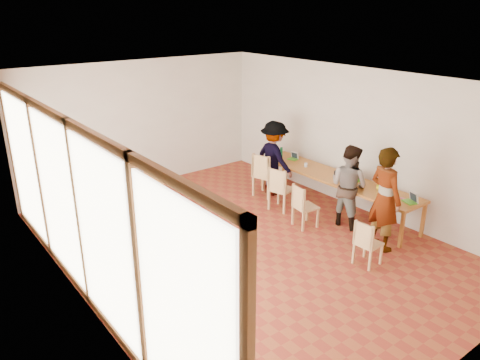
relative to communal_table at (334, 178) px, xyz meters
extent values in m
plane|color=brown|center=(-2.50, -0.13, -0.70)|extent=(8.00, 8.00, 0.00)
cube|color=beige|center=(-2.50, 3.87, 0.80)|extent=(6.00, 0.10, 3.00)
cube|color=beige|center=(-2.50, -4.13, 0.80)|extent=(6.00, 0.10, 3.00)
cube|color=beige|center=(0.50, -0.13, 0.80)|extent=(0.10, 8.00, 3.00)
cube|color=white|center=(-5.46, -0.13, 0.80)|extent=(0.10, 8.00, 3.00)
cube|color=white|center=(-2.50, -0.13, 2.32)|extent=(6.00, 8.00, 0.04)
cube|color=#A46424|center=(0.00, 0.00, 0.02)|extent=(0.80, 4.00, 0.05)
cube|color=#A46424|center=(-0.34, -1.94, -0.35)|extent=(0.06, 0.06, 0.70)
cube|color=#A46424|center=(-0.34, 1.94, -0.35)|extent=(0.06, 0.06, 0.70)
cube|color=#A46424|center=(0.34, -1.94, -0.35)|extent=(0.06, 0.06, 0.70)
cube|color=#A46424|center=(0.34, 1.94, -0.35)|extent=(0.06, 0.06, 0.70)
cube|color=#A46424|center=(-3.45, 2.32, 0.02)|extent=(0.90, 0.90, 0.05)
cube|color=#A46424|center=(-3.84, 1.93, -0.35)|extent=(0.05, 0.05, 0.70)
cube|color=#A46424|center=(-3.84, 2.71, -0.35)|extent=(0.05, 0.05, 0.70)
cube|color=#A46424|center=(-3.06, 1.93, -0.35)|extent=(0.05, 0.05, 0.70)
cube|color=#A46424|center=(-3.06, 2.71, -0.35)|extent=(0.05, 0.05, 0.70)
cube|color=tan|center=(-1.29, -1.94, -0.31)|extent=(0.40, 0.40, 0.04)
cube|color=tan|center=(-1.46, -1.95, -0.10)|extent=(0.06, 0.38, 0.40)
cube|color=tan|center=(-1.08, -0.25, -0.28)|extent=(0.47, 0.47, 0.04)
cube|color=tan|center=(-1.27, -0.22, -0.05)|extent=(0.10, 0.41, 0.43)
cube|color=tan|center=(-0.89, 0.67, -0.25)|extent=(0.55, 0.55, 0.04)
cube|color=tan|center=(-1.08, 0.61, 0.01)|extent=(0.16, 0.44, 0.47)
cube|color=tan|center=(-0.65, 1.47, -0.21)|extent=(0.59, 0.59, 0.05)
cube|color=tan|center=(-0.85, 1.41, 0.06)|extent=(0.18, 0.47, 0.50)
cube|color=tan|center=(-3.77, -0.22, -0.25)|extent=(0.45, 0.45, 0.04)
cube|color=tan|center=(-3.57, -0.22, 0.01)|extent=(0.05, 0.44, 0.46)
imported|color=gray|center=(-0.61, -1.70, 0.25)|extent=(0.58, 0.77, 1.90)
imported|color=gray|center=(-0.37, -0.69, 0.13)|extent=(0.68, 0.84, 1.66)
imported|color=gray|center=(-0.43, 1.45, 0.16)|extent=(0.68, 1.14, 1.73)
cube|color=#53B32A|center=(0.01, -1.80, 0.06)|extent=(0.24, 0.29, 0.03)
cube|color=white|center=(0.10, -1.83, 0.15)|extent=(0.14, 0.24, 0.20)
cube|color=#53B32A|center=(0.13, -0.43, 0.06)|extent=(0.19, 0.26, 0.03)
cube|color=white|center=(0.22, -0.43, 0.15)|extent=(0.08, 0.23, 0.21)
cube|color=#53B32A|center=(0.08, 1.37, 0.06)|extent=(0.19, 0.24, 0.02)
cube|color=white|center=(0.16, 1.38, 0.14)|extent=(0.10, 0.21, 0.18)
imported|color=#FAF715|center=(0.10, -1.07, 0.10)|extent=(0.14, 0.14, 0.10)
cylinder|color=#178247|center=(-0.09, 1.58, 0.19)|extent=(0.07, 0.07, 0.28)
cylinder|color=silver|center=(-0.04, 0.81, 0.09)|extent=(0.07, 0.07, 0.09)
cylinder|color=white|center=(-0.31, -0.53, 0.08)|extent=(0.08, 0.08, 0.06)
cube|color=#C5476D|center=(0.07, -1.62, 0.05)|extent=(0.05, 0.10, 0.01)
cube|color=black|center=(0.14, -0.06, 0.09)|extent=(0.16, 0.26, 0.09)
camera|label=1|loc=(-7.27, -6.16, 3.45)|focal=35.00mm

